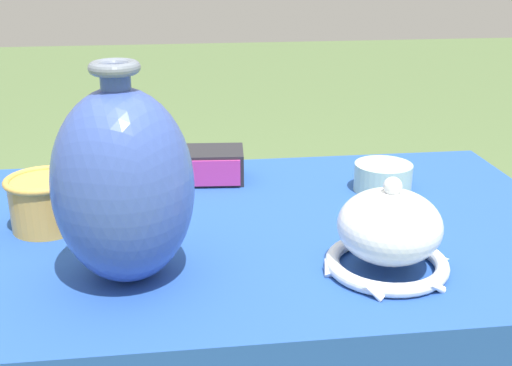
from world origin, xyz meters
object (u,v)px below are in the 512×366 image
at_px(pot_squat_celadon, 383,177).
at_px(vase_dome_bell, 389,234).
at_px(cup_wide_ochre, 45,201).
at_px(mosaic_tile_box, 214,165).
at_px(vase_tall_bulbous, 124,185).

bearing_deg(pot_squat_celadon, vase_dome_bell, -106.67).
bearing_deg(cup_wide_ochre, vase_dome_bell, -22.65).
height_order(mosaic_tile_box, cup_wide_ochre, cup_wide_ochre).
distance_m(vase_tall_bulbous, mosaic_tile_box, 0.45).
height_order(vase_dome_bell, mosaic_tile_box, vase_dome_bell).
relative_size(pot_squat_celadon, cup_wide_ochre, 0.87).
height_order(pot_squat_celadon, cup_wide_ochre, cup_wide_ochre).
distance_m(vase_dome_bell, cup_wide_ochre, 0.59).
distance_m(pot_squat_celadon, cup_wide_ochre, 0.65).
height_order(vase_tall_bulbous, cup_wide_ochre, vase_tall_bulbous).
bearing_deg(pot_squat_celadon, cup_wide_ochre, -171.02).
distance_m(vase_dome_bell, mosaic_tile_box, 0.49).
distance_m(mosaic_tile_box, cup_wide_ochre, 0.37).
bearing_deg(cup_wide_ochre, mosaic_tile_box, 33.75).
bearing_deg(cup_wide_ochre, vase_tall_bulbous, -52.24).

